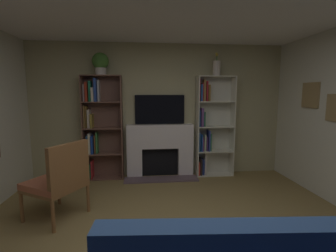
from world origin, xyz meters
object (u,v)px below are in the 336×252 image
object	(u,v)px
potted_plant	(100,63)
armchair	(59,180)
bookshelf_left	(98,126)
bookshelf_right	(210,127)
fireplace	(160,150)
vase_with_flowers	(217,68)
tv	(160,109)

from	to	relation	value
potted_plant	armchair	size ratio (longest dim) A/B	0.39
bookshelf_left	bookshelf_right	world-z (taller)	same
potted_plant	armchair	world-z (taller)	potted_plant
bookshelf_right	fireplace	bearing A→B (deg)	-179.77
vase_with_flowers	armchair	bearing A→B (deg)	-149.37
bookshelf_right	potted_plant	world-z (taller)	potted_plant
bookshelf_right	vase_with_flowers	bearing A→B (deg)	-28.30
bookshelf_left	bookshelf_right	size ratio (longest dim) A/B	1.00
tv	vase_with_flowers	size ratio (longest dim) A/B	2.21
fireplace	vase_with_flowers	distance (m)	1.91
armchair	fireplace	bearing A→B (deg)	47.08
tv	bookshelf_right	world-z (taller)	bookshelf_right
vase_with_flowers	tv	bearing A→B (deg)	173.67
fireplace	bookshelf_right	world-z (taller)	bookshelf_right
bookshelf_right	tv	bearing A→B (deg)	175.92
vase_with_flowers	fireplace	bearing A→B (deg)	177.60
fireplace	armchair	xyz separation A→B (m)	(-1.42, -1.52, -0.01)
bookshelf_left	vase_with_flowers	distance (m)	2.50
bookshelf_right	vase_with_flowers	distance (m)	1.15
potted_plant	fireplace	bearing A→B (deg)	2.42
bookshelf_left	armchair	world-z (taller)	bookshelf_left
tv	bookshelf_left	bearing A→B (deg)	-176.90
tv	vase_with_flowers	world-z (taller)	vase_with_flowers
bookshelf_left	armchair	distance (m)	1.63
bookshelf_right	vase_with_flowers	world-z (taller)	vase_with_flowers
bookshelf_right	armchair	xyz separation A→B (m)	(-2.40, -1.53, -0.44)
bookshelf_right	potted_plant	xyz separation A→B (m)	(-2.07, -0.05, 1.21)
potted_plant	tv	bearing A→B (deg)	6.34
potted_plant	vase_with_flowers	distance (m)	2.16
fireplace	vase_with_flowers	xyz separation A→B (m)	(1.08, -0.05, 1.57)
fireplace	vase_with_flowers	world-z (taller)	vase_with_flowers
fireplace	tv	distance (m)	0.78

